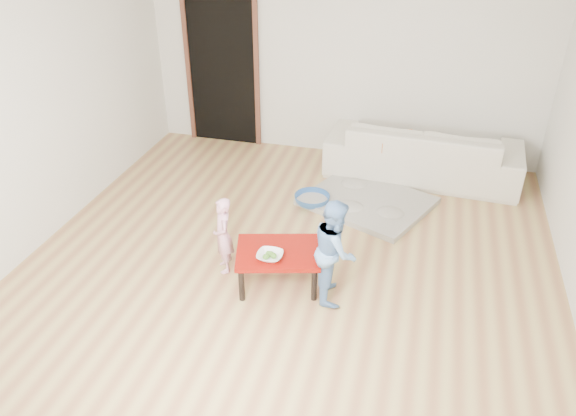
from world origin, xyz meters
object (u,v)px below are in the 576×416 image
at_px(sofa, 423,151).
at_px(child_pink, 223,235).
at_px(basin, 312,200).
at_px(red_table, 278,267).
at_px(child_blue, 335,250).
at_px(bowl, 270,256).

bearing_deg(sofa, child_pink, 58.82).
height_order(child_pink, basin, child_pink).
relative_size(sofa, basin, 5.76).
xyz_separation_m(red_table, child_blue, (0.51, -0.02, 0.29)).
bearing_deg(child_blue, bowl, 90.12).
bearing_deg(red_table, child_blue, -2.06).
xyz_separation_m(child_pink, basin, (0.53, 1.38, -0.31)).
distance_m(sofa, basin, 1.57).
bearing_deg(child_blue, basin, 7.86).
xyz_separation_m(child_pink, child_blue, (1.05, -0.11, 0.10)).
height_order(sofa, child_blue, child_blue).
relative_size(bowl, basin, 0.56).
height_order(sofa, child_pink, child_pink).
height_order(bowl, child_blue, child_blue).
xyz_separation_m(red_table, child_pink, (-0.54, 0.09, 0.19)).
distance_m(sofa, child_blue, 2.61).
xyz_separation_m(sofa, child_pink, (-1.66, -2.43, 0.04)).
relative_size(red_table, child_blue, 0.77).
xyz_separation_m(bowl, child_blue, (0.54, 0.11, 0.08)).
relative_size(child_blue, basin, 2.38).
bearing_deg(child_blue, child_pink, 72.46).
xyz_separation_m(bowl, child_pink, (-0.51, 0.22, -0.02)).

